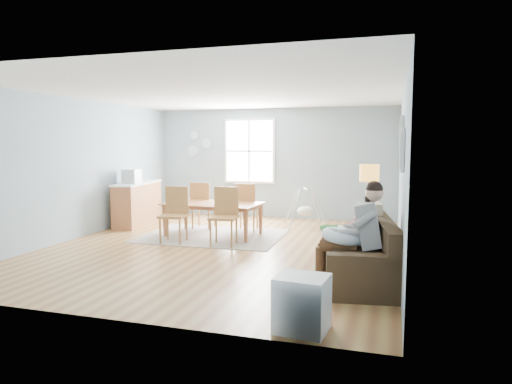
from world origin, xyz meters
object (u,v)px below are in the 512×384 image
(dining_table, at_px, (213,220))
(baby_swing, at_px, (305,210))
(father, at_px, (355,230))
(sofa, at_px, (363,258))
(chair_sw, at_px, (175,210))
(floor_lamp, at_px, (369,181))
(chair_se, at_px, (225,212))
(toddler, at_px, (357,226))
(chair_nw, at_px, (202,202))
(counter, at_px, (138,203))
(monitor, at_px, (131,176))
(storage_cube, at_px, (301,303))
(chair_ne, at_px, (246,204))

(dining_table, relative_size, baby_swing, 1.74)
(father, height_order, dining_table, father)
(sofa, xyz_separation_m, chair_sw, (-3.52, 1.44, 0.30))
(floor_lamp, height_order, chair_se, floor_lamp)
(toddler, relative_size, chair_nw, 0.81)
(floor_lamp, relative_size, baby_swing, 1.39)
(toddler, height_order, counter, toddler)
(chair_sw, height_order, monitor, monitor)
(storage_cube, relative_size, counter, 0.31)
(sofa, distance_m, dining_table, 3.72)
(floor_lamp, relative_size, chair_sw, 1.46)
(floor_lamp, relative_size, chair_se, 1.43)
(father, xyz_separation_m, chair_se, (-2.46, 1.78, -0.12))
(sofa, height_order, dining_table, sofa)
(father, xyz_separation_m, toddler, (-0.02, 0.48, -0.03))
(chair_ne, bearing_deg, storage_cube, -65.97)
(sofa, distance_m, baby_swing, 3.87)
(baby_swing, bearing_deg, chair_nw, -159.03)
(baby_swing, bearing_deg, floor_lamp, -58.81)
(toddler, bearing_deg, storage_cube, -99.71)
(floor_lamp, xyz_separation_m, chair_ne, (-2.58, 1.64, -0.66))
(chair_nw, height_order, monitor, monitor)
(chair_se, distance_m, chair_ne, 1.33)
(monitor, bearing_deg, chair_nw, 6.83)
(chair_ne, xyz_separation_m, monitor, (-2.58, -0.22, 0.54))
(dining_table, bearing_deg, baby_swing, 44.93)
(sofa, xyz_separation_m, dining_table, (-3.05, 2.13, 0.04))
(floor_lamp, height_order, baby_swing, floor_lamp)
(toddler, height_order, chair_ne, toddler)
(floor_lamp, bearing_deg, chair_ne, 147.52)
(sofa, xyz_separation_m, toddler, (-0.10, 0.18, 0.40))
(chair_se, height_order, baby_swing, chair_se)
(floor_lamp, bearing_deg, baby_swing, 121.19)
(dining_table, bearing_deg, father, -36.92)
(dining_table, height_order, chair_nw, chair_nw)
(sofa, bearing_deg, chair_ne, 132.48)
(dining_table, height_order, chair_se, chair_se)
(chair_ne, bearing_deg, sofa, -47.52)
(dining_table, bearing_deg, monitor, 170.06)
(sofa, distance_m, monitor, 5.83)
(chair_ne, distance_m, counter, 2.64)
(toddler, bearing_deg, chair_nw, 143.04)
(sofa, distance_m, father, 0.53)
(toddler, distance_m, chair_ne, 3.62)
(toddler, bearing_deg, counter, 151.84)
(father, relative_size, dining_table, 0.72)
(baby_swing, bearing_deg, chair_sw, -133.94)
(chair_nw, xyz_separation_m, baby_swing, (2.10, 0.81, -0.20))
(sofa, xyz_separation_m, chair_se, (-2.54, 1.48, 0.32))
(floor_lamp, bearing_deg, chair_sw, 175.60)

